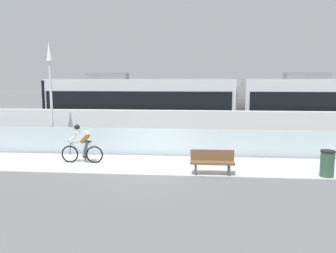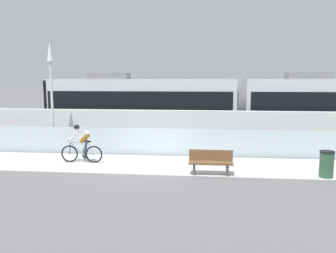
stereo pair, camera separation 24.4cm
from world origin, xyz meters
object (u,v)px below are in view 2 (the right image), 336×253
object	(u,v)px
cyclist_on_bike	(82,144)
lamp_post_antenna	(51,83)
tram	(239,106)
trash_bin	(327,164)
bench	(211,162)

from	to	relation	value
cyclist_on_bike	lamp_post_antenna	distance (m)	3.96
tram	trash_bin	size ratio (longest dim) A/B	23.50
lamp_post_antenna	trash_bin	size ratio (longest dim) A/B	5.42
bench	lamp_post_antenna	bearing A→B (deg)	155.37
bench	cyclist_on_bike	bearing A→B (deg)	166.41
tram	bench	distance (m)	8.44
cyclist_on_bike	trash_bin	bearing A→B (deg)	-7.59
tram	trash_bin	world-z (taller)	tram
cyclist_on_bike	lamp_post_antenna	bearing A→B (deg)	135.32
cyclist_on_bike	bench	distance (m)	5.48
tram	lamp_post_antenna	xyz separation A→B (m)	(-9.22, -4.70, 1.40)
tram	cyclist_on_bike	bearing A→B (deg)	-135.81
trash_bin	bench	xyz separation A→B (m)	(-4.06, -0.04, -0.00)
lamp_post_antenna	cyclist_on_bike	bearing A→B (deg)	-44.68
trash_bin	tram	bearing A→B (deg)	106.09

